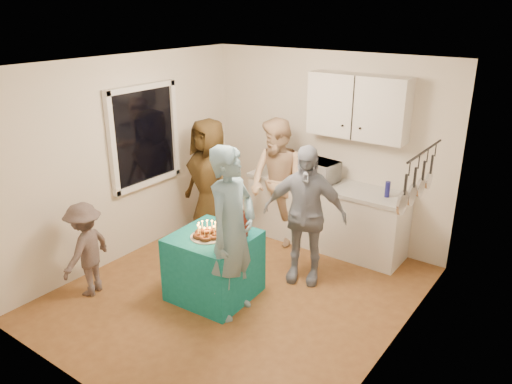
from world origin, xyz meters
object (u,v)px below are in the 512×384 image
Objects in this scene: punch_jar at (239,221)px; woman_back_right at (304,215)px; woman_back_left at (209,181)px; microwave at (318,171)px; woman_back_center at (277,183)px; party_table at (214,265)px; child_near_left at (86,249)px; counter at (325,216)px; man_birthday at (232,233)px.

punch_jar is 0.85m from woman_back_right.
microwave is at bearing 44.93° from woman_back_left.
punch_jar is 0.19× the size of woman_back_center.
party_table is 0.50× the size of woman_back_right.
child_near_left reaches higher than party_table.
punch_jar is at bearing 37.37° from party_table.
woman_back_center is (-0.18, 1.56, 0.50)m from party_table.
woman_back_right reaches higher than microwave.
woman_back_center reaches higher than woman_back_right.
woman_back_right is at bearing -24.34° from woman_back_center.
woman_back_left is at bearing -137.23° from woman_back_center.
counter is 1.80m from punch_jar.
counter is at bearing 7.74° from microwave.
woman_back_center reaches higher than punch_jar.
woman_back_left is at bearing -150.61° from counter.
woman_back_right is (0.37, -0.98, -0.21)m from microwave.
woman_back_center reaches higher than counter.
woman_back_left is at bearing 132.28° from party_table.
man_birthday reaches higher than punch_jar.
woman_back_right reaches higher than punch_jar.
microwave is 0.29× the size of woman_back_center.
punch_jar reaches higher than party_table.
man_birthday is at bearing -64.89° from punch_jar.
child_near_left is at bearing -110.63° from microwave.
child_near_left is (-1.46, -2.70, -0.50)m from microwave.
child_near_left is at bearing -120.63° from counter.
punch_jar is 1.78m from child_near_left.
microwave is 1.50m from woman_back_left.
party_table is 0.68m from man_birthday.
woman_back_left is (-1.40, -0.79, 0.44)m from counter.
child_near_left is at bearing -83.10° from woman_back_left.
counter is 4.24× the size of microwave.
man_birthday reaches higher than microwave.
man_birthday is 1.06× the size of woman_back_center.
woman_back_left is at bearing 153.96° from woman_back_right.
microwave is 0.46× the size of child_near_left.
woman_back_right reaches higher than party_table.
woman_back_right reaches higher than child_near_left.
punch_jar is at bearing -95.60° from counter.
woman_back_center is (-0.58, -0.34, 0.45)m from counter.
party_table is 2.50× the size of punch_jar.
woman_back_center is 1.04× the size of woman_back_right.
man_birthday reaches higher than woman_back_left.
man_birthday reaches higher than woman_back_center.
woman_back_center is at bearing 140.87° from child_near_left.
punch_jar is 1.44m from woman_back_center.
counter is 1.97× the size of child_near_left.
punch_jar is at bearing -24.22° from woman_back_left.
counter reaches higher than party_table.
microwave reaches higher than child_near_left.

